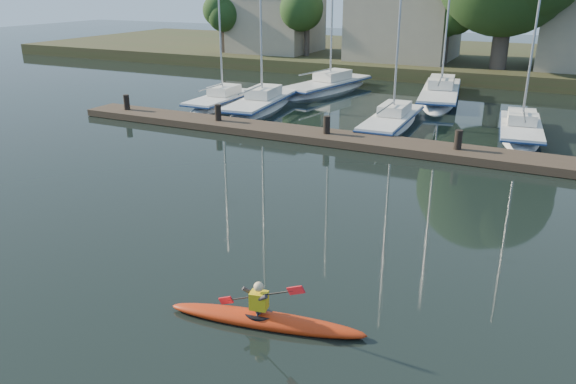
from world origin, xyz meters
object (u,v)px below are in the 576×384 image
at_px(kayak, 265,317).
at_px(sailboat_1, 261,112).
at_px(sailboat_0, 222,108).
at_px(sailboat_6, 439,102).
at_px(sailboat_2, 391,129).
at_px(dock, 388,145).
at_px(sailboat_5, 328,93).
at_px(sailboat_3, 519,139).

height_order(kayak, sailboat_1, sailboat_1).
relative_size(sailboat_0, sailboat_6, 0.65).
bearing_deg(sailboat_6, sailboat_1, -147.24).
relative_size(sailboat_2, sailboat_6, 0.79).
distance_m(kayak, dock, 14.67).
bearing_deg(dock, sailboat_0, 157.92).
bearing_deg(sailboat_1, sailboat_6, 35.51).
distance_m(sailboat_5, sailboat_6, 7.60).
bearing_deg(sailboat_0, dock, -23.21).
relative_size(sailboat_1, sailboat_3, 1.19).
xyz_separation_m(kayak, sailboat_6, (-1.96, 27.26, -0.37)).
bearing_deg(sailboat_6, sailboat_2, -103.28).
xyz_separation_m(sailboat_0, sailboat_3, (17.01, 0.23, 0.00)).
xyz_separation_m(sailboat_3, sailboat_6, (-5.48, 7.62, -0.02)).
bearing_deg(sailboat_3, sailboat_6, 119.43).
height_order(dock, sailboat_1, sailboat_1).
bearing_deg(dock, sailboat_2, 104.53).
xyz_separation_m(sailboat_1, sailboat_2, (8.14, -0.70, 0.02)).
xyz_separation_m(dock, sailboat_1, (-9.23, 4.91, -0.40)).
xyz_separation_m(kayak, sailboat_1, (-10.81, 19.50, -0.37)).
bearing_deg(sailboat_3, sailboat_2, -178.50).
distance_m(kayak, sailboat_1, 22.30).
bearing_deg(sailboat_0, sailboat_6, 33.10).
bearing_deg(kayak, sailboat_1, 108.20).
bearing_deg(sailboat_2, dock, -76.88).
bearing_deg(sailboat_5, dock, -45.29).
bearing_deg(dock, sailboat_3, 44.78).
distance_m(sailboat_1, sailboat_2, 8.17).
bearing_deg(sailboat_2, sailboat_5, 129.04).
height_order(kayak, sailboat_0, sailboat_0).
distance_m(kayak, sailboat_2, 18.98).
xyz_separation_m(sailboat_2, sailboat_3, (6.19, 0.85, -0.01)).
relative_size(dock, sailboat_0, 3.05).
bearing_deg(sailboat_6, sailboat_5, 174.46).
distance_m(kayak, sailboat_3, 19.96).
relative_size(dock, sailboat_1, 2.39).
bearing_deg(dock, sailboat_6, 91.74).
bearing_deg(sailboat_3, sailboat_5, 144.76).
relative_size(sailboat_2, sailboat_3, 1.14).
relative_size(sailboat_5, sailboat_6, 0.93).
bearing_deg(sailboat_1, sailboat_2, -10.70).
xyz_separation_m(sailboat_1, sailboat_3, (14.33, 0.15, 0.02)).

